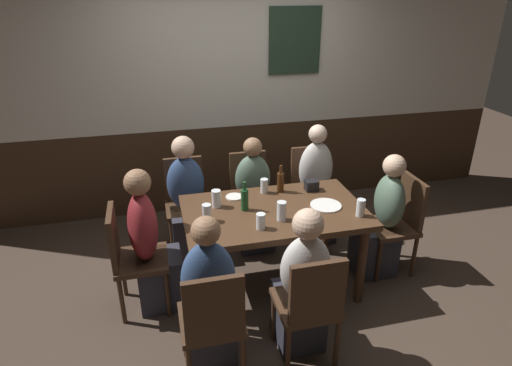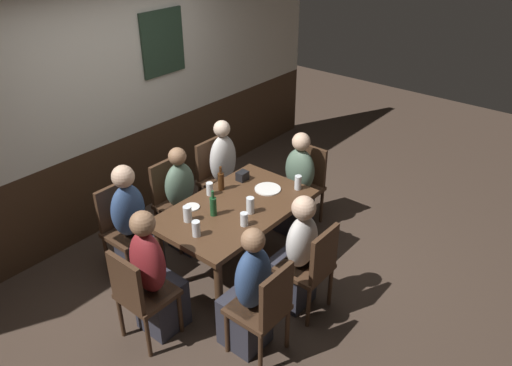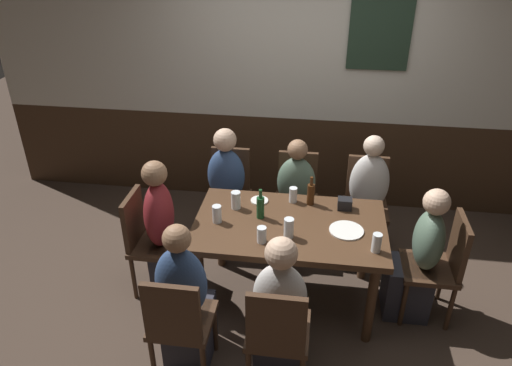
% 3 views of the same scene
% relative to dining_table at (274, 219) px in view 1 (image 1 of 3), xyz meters
% --- Properties ---
extents(ground_plane, '(12.00, 12.00, 0.00)m').
position_rel_dining_table_xyz_m(ground_plane, '(0.00, 0.00, -0.65)').
color(ground_plane, '#423328').
extents(wall_back, '(6.40, 0.13, 2.60)m').
position_rel_dining_table_xyz_m(wall_back, '(0.00, 1.65, 0.65)').
color(wall_back, '#3D2819').
rests_on(wall_back, ground_plane).
extents(dining_table, '(1.44, 0.88, 0.74)m').
position_rel_dining_table_xyz_m(dining_table, '(0.00, 0.00, 0.00)').
color(dining_table, '#472D1C').
rests_on(dining_table, ground_plane).
extents(chair_head_west, '(0.40, 0.40, 0.88)m').
position_rel_dining_table_xyz_m(chair_head_west, '(-1.14, 0.00, -0.15)').
color(chair_head_west, '#422B1C').
rests_on(chair_head_west, ground_plane).
extents(chair_mid_far, '(0.40, 0.40, 0.88)m').
position_rel_dining_table_xyz_m(chair_mid_far, '(0.00, 0.86, -0.15)').
color(chair_mid_far, '#422B1C').
rests_on(chair_mid_far, ground_plane).
extents(chair_left_far, '(0.40, 0.40, 0.88)m').
position_rel_dining_table_xyz_m(chair_left_far, '(-0.63, 0.86, -0.15)').
color(chair_left_far, '#422B1C').
rests_on(chair_left_far, ground_plane).
extents(chair_mid_near, '(0.40, 0.40, 0.88)m').
position_rel_dining_table_xyz_m(chair_mid_near, '(0.00, -0.86, -0.15)').
color(chair_mid_near, '#422B1C').
rests_on(chair_mid_near, ground_plane).
extents(chair_right_far, '(0.40, 0.40, 0.88)m').
position_rel_dining_table_xyz_m(chair_right_far, '(0.63, 0.86, -0.15)').
color(chair_right_far, '#422B1C').
rests_on(chair_right_far, ground_plane).
extents(chair_head_east, '(0.40, 0.40, 0.88)m').
position_rel_dining_table_xyz_m(chair_head_east, '(1.14, 0.00, -0.15)').
color(chair_head_east, '#422B1C').
rests_on(chair_head_east, ground_plane).
extents(chair_left_near, '(0.40, 0.40, 0.88)m').
position_rel_dining_table_xyz_m(chair_left_near, '(-0.63, -0.86, -0.15)').
color(chair_left_near, '#422B1C').
rests_on(chair_left_near, ground_plane).
extents(person_head_west, '(0.37, 0.34, 1.19)m').
position_rel_dining_table_xyz_m(person_head_west, '(-0.98, 0.00, -0.15)').
color(person_head_west, '#2D2D38').
rests_on(person_head_west, ground_plane).
extents(person_mid_far, '(0.34, 0.37, 1.10)m').
position_rel_dining_table_xyz_m(person_mid_far, '(-0.00, 0.69, -0.19)').
color(person_mid_far, '#2D2D38').
rests_on(person_mid_far, ground_plane).
extents(person_left_far, '(0.34, 0.37, 1.16)m').
position_rel_dining_table_xyz_m(person_left_far, '(-0.63, 0.69, -0.16)').
color(person_left_far, '#2D2D38').
rests_on(person_left_far, ground_plane).
extents(person_mid_near, '(0.34, 0.37, 1.12)m').
position_rel_dining_table_xyz_m(person_mid_near, '(0.00, -0.69, -0.18)').
color(person_mid_near, '#2D2D38').
rests_on(person_mid_near, ground_plane).
extents(person_right_far, '(0.34, 0.37, 1.17)m').
position_rel_dining_table_xyz_m(person_right_far, '(0.63, 0.69, -0.16)').
color(person_right_far, '#2D2D38').
rests_on(person_right_far, ground_plane).
extents(person_head_east, '(0.37, 0.34, 1.11)m').
position_rel_dining_table_xyz_m(person_head_east, '(0.97, 0.00, -0.18)').
color(person_head_east, '#2D2D38').
rests_on(person_head_east, ground_plane).
extents(person_left_near, '(0.34, 0.37, 1.15)m').
position_rel_dining_table_xyz_m(person_left_near, '(-0.63, -0.69, -0.17)').
color(person_left_near, '#2D2D38').
rests_on(person_left_near, ground_plane).
extents(beer_glass_half, '(0.07, 0.07, 0.14)m').
position_rel_dining_table_xyz_m(beer_glass_half, '(-0.54, -0.05, 0.15)').
color(beer_glass_half, silver).
rests_on(beer_glass_half, dining_table).
extents(highball_clear, '(0.07, 0.07, 0.14)m').
position_rel_dining_table_xyz_m(highball_clear, '(0.61, -0.26, 0.15)').
color(highball_clear, silver).
rests_on(highball_clear, dining_table).
extents(pint_glass_amber, '(0.07, 0.07, 0.15)m').
position_rel_dining_table_xyz_m(pint_glass_amber, '(0.01, -0.17, 0.16)').
color(pint_glass_amber, silver).
rests_on(pint_glass_amber, dining_table).
extents(tumbler_water, '(0.07, 0.07, 0.14)m').
position_rel_dining_table_xyz_m(tumbler_water, '(-0.44, 0.16, 0.16)').
color(tumbler_water, silver).
rests_on(tumbler_water, dining_table).
extents(beer_glass_tall, '(0.07, 0.07, 0.12)m').
position_rel_dining_table_xyz_m(beer_glass_tall, '(-0.18, -0.26, 0.15)').
color(beer_glass_tall, silver).
rests_on(beer_glass_tall, dining_table).
extents(tumbler_short, '(0.06, 0.06, 0.13)m').
position_rel_dining_table_xyz_m(tumbler_short, '(0.00, 0.32, 0.14)').
color(tumbler_short, silver).
rests_on(tumbler_short, dining_table).
extents(beer_bottle_green, '(0.06, 0.06, 0.24)m').
position_rel_dining_table_xyz_m(beer_bottle_green, '(-0.23, 0.05, 0.19)').
color(beer_bottle_green, '#194723').
rests_on(beer_bottle_green, dining_table).
extents(beer_bottle_brown, '(0.06, 0.06, 0.24)m').
position_rel_dining_table_xyz_m(beer_bottle_brown, '(0.14, 0.30, 0.19)').
color(beer_bottle_brown, '#42230F').
rests_on(beer_bottle_brown, dining_table).
extents(plate_white_large, '(0.25, 0.25, 0.01)m').
position_rel_dining_table_xyz_m(plate_white_large, '(0.42, -0.04, 0.10)').
color(plate_white_large, white).
rests_on(plate_white_large, dining_table).
extents(plate_white_small, '(0.14, 0.14, 0.01)m').
position_rel_dining_table_xyz_m(plate_white_small, '(-0.27, 0.29, 0.10)').
color(plate_white_small, white).
rests_on(plate_white_small, dining_table).
extents(condiment_caddy, '(0.11, 0.09, 0.09)m').
position_rel_dining_table_xyz_m(condiment_caddy, '(0.41, 0.27, 0.14)').
color(condiment_caddy, black).
rests_on(condiment_caddy, dining_table).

